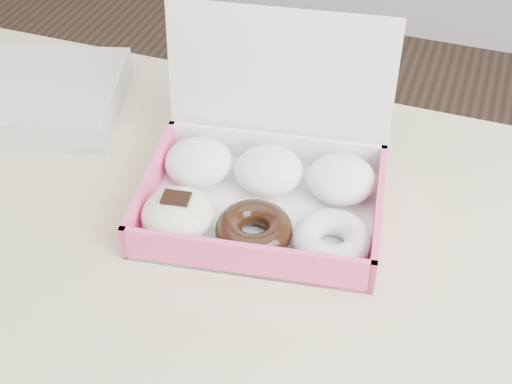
% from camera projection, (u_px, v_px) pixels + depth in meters
% --- Properties ---
extents(table, '(1.20, 0.80, 0.75)m').
position_uv_depth(table, '(109.00, 270.00, 0.95)').
color(table, tan).
rests_on(table, ground).
extents(donut_box, '(0.34, 0.30, 0.22)m').
position_uv_depth(donut_box, '(262.00, 184.00, 0.91)').
color(donut_box, white).
rests_on(donut_box, table).
extents(newspapers, '(0.33, 0.29, 0.04)m').
position_uv_depth(newspapers, '(29.00, 95.00, 1.09)').
color(newspapers, beige).
rests_on(newspapers, table).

